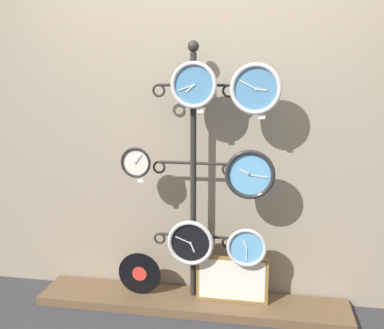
% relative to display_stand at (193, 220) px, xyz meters
% --- Properties ---
extents(shop_wall, '(4.40, 0.04, 2.80)m').
position_rel_display_stand_xyz_m(shop_wall, '(-0.00, 0.16, 0.77)').
color(shop_wall, gray).
rests_on(shop_wall, ground_plane).
extents(low_shelf, '(2.20, 0.36, 0.06)m').
position_rel_display_stand_xyz_m(low_shelf, '(-0.00, -0.06, -0.60)').
color(low_shelf, brown).
rests_on(low_shelf, ground_plane).
extents(display_stand, '(0.58, 0.39, 1.84)m').
position_rel_display_stand_xyz_m(display_stand, '(0.00, 0.00, 0.00)').
color(display_stand, '#282623').
rests_on(display_stand, ground_plane).
extents(clock_top_center, '(0.30, 0.04, 0.30)m').
position_rel_display_stand_xyz_m(clock_top_center, '(0.02, -0.09, 0.93)').
color(clock_top_center, '#4C84B2').
extents(clock_top_right, '(0.32, 0.04, 0.32)m').
position_rel_display_stand_xyz_m(clock_top_right, '(0.41, -0.10, 0.91)').
color(clock_top_right, '#4C84B2').
extents(clock_middle_left, '(0.21, 0.04, 0.21)m').
position_rel_display_stand_xyz_m(clock_middle_left, '(-0.37, -0.10, 0.42)').
color(clock_middle_left, silver).
extents(clock_middle_right, '(0.33, 0.04, 0.33)m').
position_rel_display_stand_xyz_m(clock_middle_right, '(0.39, -0.10, 0.37)').
color(clock_middle_right, '#60A8DB').
extents(clock_bottom_center, '(0.32, 0.04, 0.32)m').
position_rel_display_stand_xyz_m(clock_bottom_center, '(0.00, -0.11, -0.13)').
color(clock_bottom_center, black).
extents(clock_bottom_right, '(0.27, 0.04, 0.27)m').
position_rel_display_stand_xyz_m(clock_bottom_right, '(0.38, -0.10, -0.14)').
color(clock_bottom_right, '#60A8DB').
extents(vinyl_record, '(0.31, 0.01, 0.31)m').
position_rel_display_stand_xyz_m(vinyl_record, '(-0.38, -0.06, -0.41)').
color(vinyl_record, black).
rests_on(vinyl_record, low_shelf).
extents(picture_frame, '(0.50, 0.02, 0.33)m').
position_rel_display_stand_xyz_m(picture_frame, '(0.28, -0.06, -0.40)').
color(picture_frame, olive).
rests_on(picture_frame, low_shelf).
extents(price_tag_upper, '(0.04, 0.00, 0.03)m').
position_rel_display_stand_xyz_m(price_tag_upper, '(0.06, -0.09, 0.77)').
color(price_tag_upper, white).
extents(price_tag_mid, '(0.04, 0.00, 0.03)m').
position_rel_display_stand_xyz_m(price_tag_mid, '(0.46, -0.10, 0.74)').
color(price_tag_mid, white).
extents(price_tag_lower, '(0.04, 0.00, 0.03)m').
position_rel_display_stand_xyz_m(price_tag_lower, '(-0.35, -0.10, 0.30)').
color(price_tag_lower, white).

